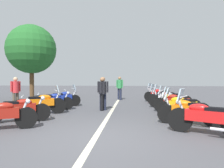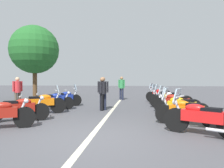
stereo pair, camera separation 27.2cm
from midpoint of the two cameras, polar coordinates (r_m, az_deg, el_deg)
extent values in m
plane|color=#4C4C51|center=(5.28, -6.44, -15.02)|extent=(80.00, 80.00, 0.00)
cube|color=beige|center=(8.89, -1.41, -8.25)|extent=(13.08, 0.16, 0.01)
cylinder|color=black|center=(6.78, -24.05, -8.68)|extent=(0.41, 0.64, 0.64)
ellipsoid|color=maroon|center=(6.79, -29.11, -5.48)|extent=(0.46, 0.58, 0.22)
cylinder|color=silver|center=(6.74, -24.59, -6.17)|extent=(0.19, 0.29, 0.58)
cylinder|color=silver|center=(6.71, -24.96, -3.12)|extent=(0.57, 0.31, 0.04)
sphere|color=silver|center=(6.71, -23.66, -4.47)|extent=(0.14, 0.14, 0.14)
cylinder|color=black|center=(7.77, -20.19, -7.45)|extent=(0.37, 0.63, 0.62)
cube|color=maroon|center=(7.81, -25.75, -6.12)|extent=(0.71, 1.16, 0.30)
ellipsoid|color=maroon|center=(7.77, -24.45, -4.66)|extent=(0.44, 0.58, 0.22)
cube|color=black|center=(7.82, -27.37, -4.80)|extent=(0.43, 0.54, 0.12)
cylinder|color=silver|center=(7.73, -20.66, -5.25)|extent=(0.18, 0.29, 0.58)
cylinder|color=silver|center=(7.70, -20.98, -2.59)|extent=(0.59, 0.28, 0.04)
sphere|color=silver|center=(7.71, -19.85, -3.77)|extent=(0.14, 0.14, 0.14)
cylinder|color=silver|center=(8.10, -28.75, -7.84)|extent=(0.29, 0.54, 0.08)
cylinder|color=black|center=(9.19, -15.79, -5.87)|extent=(0.45, 0.66, 0.68)
cylinder|color=black|center=(9.12, -25.03, -6.01)|extent=(0.45, 0.66, 0.68)
cube|color=orange|center=(9.10, -20.40, -4.83)|extent=(0.78, 1.11, 0.30)
ellipsoid|color=orange|center=(9.09, -19.28, -3.56)|extent=(0.48, 0.58, 0.22)
cube|color=black|center=(9.08, -21.80, -3.72)|extent=(0.46, 0.55, 0.12)
cylinder|color=silver|center=(9.15, -16.18, -4.01)|extent=(0.20, 0.29, 0.58)
cylinder|color=silver|center=(9.12, -16.44, -1.77)|extent=(0.56, 0.33, 0.04)
sphere|color=silver|center=(9.14, -15.50, -2.75)|extent=(0.14, 0.14, 0.14)
cylinder|color=silver|center=(9.30, -23.17, -6.47)|extent=(0.33, 0.52, 0.08)
cube|color=silver|center=(9.12, -15.95, -1.32)|extent=(0.37, 0.28, 0.32)
cylinder|color=black|center=(10.23, -13.27, -5.30)|extent=(0.38, 0.62, 0.61)
cylinder|color=black|center=(10.19, -21.38, -5.39)|extent=(0.38, 0.62, 0.61)
cube|color=navy|center=(10.16, -17.32, -4.35)|extent=(0.71, 1.11, 0.30)
ellipsoid|color=navy|center=(10.15, -16.32, -3.22)|extent=(0.45, 0.58, 0.22)
cube|color=black|center=(10.14, -18.58, -3.35)|extent=(0.43, 0.54, 0.12)
cylinder|color=silver|center=(10.19, -13.62, -3.63)|extent=(0.18, 0.29, 0.58)
cylinder|color=silver|center=(10.16, -13.86, -1.61)|extent=(0.58, 0.29, 0.04)
sphere|color=silver|center=(10.19, -13.01, -2.50)|extent=(0.14, 0.14, 0.14)
cylinder|color=silver|center=(10.37, -19.74, -5.77)|extent=(0.30, 0.53, 0.08)
cylinder|color=black|center=(11.41, -11.14, -4.56)|extent=(0.43, 0.62, 0.63)
cylinder|color=black|center=(11.21, -18.01, -4.71)|extent=(0.43, 0.62, 0.63)
cube|color=navy|center=(11.27, -14.55, -3.73)|extent=(0.74, 1.05, 0.30)
ellipsoid|color=navy|center=(11.29, -13.65, -2.70)|extent=(0.48, 0.58, 0.22)
cube|color=black|center=(11.23, -15.67, -2.83)|extent=(0.46, 0.55, 0.12)
cylinder|color=silver|center=(11.37, -11.44, -3.06)|extent=(0.20, 0.29, 0.58)
cylinder|color=silver|center=(11.34, -11.65, -1.25)|extent=(0.56, 0.33, 0.04)
sphere|color=silver|center=(11.38, -10.91, -2.05)|extent=(0.14, 0.14, 0.14)
cylinder|color=silver|center=(11.43, -16.72, -5.06)|extent=(0.33, 0.52, 0.08)
cube|color=silver|center=(11.36, -11.26, -0.89)|extent=(0.37, 0.28, 0.32)
cylinder|color=black|center=(6.11, 17.37, -9.55)|extent=(0.46, 0.66, 0.68)
cube|color=red|center=(5.91, 23.75, -8.20)|extent=(0.76, 1.04, 0.30)
ellipsoid|color=red|center=(5.91, 22.05, -6.21)|extent=(0.48, 0.58, 0.22)
cube|color=black|center=(5.84, 25.90, -6.54)|extent=(0.46, 0.55, 0.12)
cylinder|color=silver|center=(6.04, 17.93, -6.79)|extent=(0.20, 0.29, 0.58)
cylinder|color=silver|center=(5.99, 18.33, -3.39)|extent=(0.56, 0.34, 0.04)
sphere|color=silver|center=(6.05, 16.95, -4.86)|extent=(0.14, 0.14, 0.14)
cylinder|color=silver|center=(5.72, 27.46, -11.43)|extent=(0.34, 0.52, 0.08)
cube|color=silver|center=(6.01, 17.60, -2.70)|extent=(0.37, 0.28, 0.32)
cylinder|color=black|center=(7.13, 14.17, -8.15)|extent=(0.35, 0.64, 0.63)
cylinder|color=black|center=(6.99, 25.54, -8.43)|extent=(0.35, 0.64, 0.63)
cube|color=orange|center=(7.00, 19.81, -6.87)|extent=(0.63, 1.09, 0.30)
ellipsoid|color=orange|center=(6.99, 18.35, -5.21)|extent=(0.42, 0.58, 0.22)
cube|color=black|center=(6.95, 21.63, -5.44)|extent=(0.41, 0.54, 0.12)
cylinder|color=silver|center=(7.07, 14.66, -5.77)|extent=(0.17, 0.30, 0.58)
cylinder|color=silver|center=(7.03, 15.00, -2.86)|extent=(0.60, 0.25, 0.04)
sphere|color=silver|center=(7.07, 13.80, -4.13)|extent=(0.14, 0.14, 0.14)
cylinder|color=silver|center=(6.83, 23.17, -9.43)|extent=(0.26, 0.54, 0.08)
cube|color=silver|center=(7.04, 14.36, -2.28)|extent=(0.38, 0.24, 0.32)
cylinder|color=black|center=(8.37, 13.66, -6.81)|extent=(0.32, 0.62, 0.61)
cylinder|color=black|center=(8.25, 23.20, -7.00)|extent=(0.32, 0.62, 0.61)
cube|color=#EAB214|center=(8.26, 18.40, -5.69)|extent=(0.59, 1.08, 0.30)
ellipsoid|color=#EAB214|center=(8.26, 17.16, -4.29)|extent=(0.41, 0.57, 0.22)
cube|color=black|center=(8.22, 19.94, -4.47)|extent=(0.40, 0.54, 0.12)
cylinder|color=silver|center=(8.32, 14.08, -4.78)|extent=(0.16, 0.30, 0.58)
cylinder|color=silver|center=(8.29, 14.36, -2.31)|extent=(0.60, 0.23, 0.04)
sphere|color=silver|center=(8.32, 13.34, -3.39)|extent=(0.14, 0.14, 0.14)
cylinder|color=silver|center=(8.10, 21.22, -7.80)|extent=(0.25, 0.55, 0.08)
cube|color=silver|center=(8.30, 13.82, -1.82)|extent=(0.38, 0.23, 0.32)
cylinder|color=black|center=(9.64, 12.62, -5.66)|extent=(0.34, 0.64, 0.63)
cylinder|color=black|center=(9.45, 21.32, -5.86)|extent=(0.34, 0.64, 0.63)
cube|color=maroon|center=(9.49, 16.93, -4.70)|extent=(0.63, 1.13, 0.30)
ellipsoid|color=maroon|center=(9.50, 15.86, -3.47)|extent=(0.42, 0.58, 0.22)
cube|color=black|center=(9.45, 18.26, -3.64)|extent=(0.40, 0.54, 0.12)
cylinder|color=silver|center=(9.59, 12.98, -3.89)|extent=(0.16, 0.30, 0.58)
cylinder|color=silver|center=(9.56, 13.23, -1.75)|extent=(0.60, 0.24, 0.04)
sphere|color=silver|center=(9.60, 12.35, -2.69)|extent=(0.14, 0.14, 0.14)
cylinder|color=silver|center=(9.30, 19.45, -6.55)|extent=(0.26, 0.55, 0.08)
cube|color=silver|center=(9.57, 12.76, -1.32)|extent=(0.38, 0.23, 0.32)
cylinder|color=black|center=(10.97, 11.40, -4.69)|extent=(0.34, 0.68, 0.67)
cylinder|color=black|center=(10.77, 19.38, -4.85)|extent=(0.34, 0.68, 0.67)
cube|color=white|center=(10.83, 15.36, -3.83)|extent=(0.61, 1.19, 0.30)
ellipsoid|color=white|center=(10.84, 14.42, -2.76)|extent=(0.40, 0.57, 0.22)
cube|color=black|center=(10.79, 16.52, -2.90)|extent=(0.39, 0.54, 0.12)
cylinder|color=silver|center=(10.93, 11.71, -3.13)|extent=(0.15, 0.30, 0.58)
cylinder|color=silver|center=(10.90, 11.93, -1.25)|extent=(0.60, 0.22, 0.04)
sphere|color=silver|center=(10.94, 11.15, -2.08)|extent=(0.14, 0.14, 0.14)
cylinder|color=silver|center=(10.63, 17.67, -5.47)|extent=(0.24, 0.55, 0.08)
cube|color=silver|center=(10.92, 11.52, -0.88)|extent=(0.38, 0.22, 0.32)
cylinder|color=black|center=(12.54, 10.55, -4.09)|extent=(0.40, 0.60, 0.60)
cylinder|color=black|center=(12.04, 17.19, -4.35)|extent=(0.40, 0.60, 0.60)
cube|color=black|center=(12.25, 13.81, -3.38)|extent=(0.78, 1.14, 0.30)
ellipsoid|color=black|center=(12.30, 13.02, -2.43)|extent=(0.47, 0.58, 0.22)
cube|color=black|center=(12.17, 14.79, -2.57)|extent=(0.45, 0.55, 0.12)
cylinder|color=silver|center=(12.49, 10.81, -2.73)|extent=(0.20, 0.29, 0.58)
cylinder|color=silver|center=(12.45, 10.98, -1.08)|extent=(0.57, 0.32, 0.04)
sphere|color=silver|center=(12.52, 10.34, -1.80)|extent=(0.14, 0.14, 0.14)
cylinder|color=silver|center=(11.97, 15.56, -4.81)|extent=(0.33, 0.52, 0.08)
cube|color=silver|center=(12.48, 10.65, -0.75)|extent=(0.38, 0.27, 0.32)
cylinder|color=black|center=(13.70, 9.86, -3.49)|extent=(0.44, 0.65, 0.67)
cylinder|color=black|center=(13.14, 15.94, -3.72)|extent=(0.44, 0.65, 0.67)
cube|color=red|center=(13.39, 12.84, -2.84)|extent=(0.80, 1.15, 0.30)
ellipsoid|color=red|center=(13.44, 12.13, -1.97)|extent=(0.48, 0.58, 0.22)
cube|color=black|center=(13.30, 13.73, -2.10)|extent=(0.46, 0.55, 0.12)
cylinder|color=silver|center=(13.65, 10.10, -2.24)|extent=(0.20, 0.29, 0.58)
cylinder|color=silver|center=(13.62, 10.26, -0.73)|extent=(0.56, 0.33, 0.04)
sphere|color=silver|center=(13.68, 9.68, -1.39)|extent=(0.14, 0.14, 0.14)
cylinder|color=silver|center=(13.08, 14.42, -4.18)|extent=(0.33, 0.52, 0.08)
cube|color=silver|center=(13.65, 9.95, -0.43)|extent=(0.37, 0.28, 0.32)
cube|color=orange|center=(9.65, -28.14, -7.58)|extent=(0.36, 0.36, 0.03)
cone|color=orange|center=(9.61, -28.16, -5.82)|extent=(0.26, 0.26, 0.60)
cylinder|color=white|center=(9.60, -28.16, -5.67)|extent=(0.19, 0.19, 0.07)
cylinder|color=brown|center=(11.56, -26.50, -4.20)|extent=(0.14, 0.14, 0.79)
cylinder|color=brown|center=(11.64, -25.71, -4.15)|extent=(0.14, 0.14, 0.79)
cylinder|color=red|center=(11.56, -26.14, -0.76)|extent=(0.32, 0.32, 0.59)
cylinder|color=red|center=(11.45, -27.11, -0.64)|extent=(0.09, 0.09, 0.53)
cylinder|color=red|center=(11.66, -25.18, -0.58)|extent=(0.09, 0.09, 0.53)
sphere|color=#D8AD84|center=(11.55, -26.16, 1.25)|extent=(0.21, 0.21, 0.21)
cylinder|color=#1E2338|center=(9.76, -2.85, -5.07)|extent=(0.14, 0.14, 0.79)
cylinder|color=#1E2338|center=(9.79, -3.90, -5.05)|extent=(0.14, 0.14, 0.79)
cylinder|color=black|center=(9.72, -3.38, -1.00)|extent=(0.32, 0.32, 0.59)
cylinder|color=black|center=(9.69, -2.09, -0.83)|extent=(0.09, 0.09, 0.53)
cylinder|color=black|center=(9.75, -4.66, -0.82)|extent=(0.09, 0.09, 0.53)
sphere|color=#9E704C|center=(9.71, -3.38, 1.38)|extent=(0.21, 0.21, 0.21)
cylinder|color=#1E2338|center=(14.60, 1.32, -2.85)|extent=(0.14, 0.14, 0.83)
cylinder|color=#1E2338|center=(14.52, 1.94, -2.88)|extent=(0.14, 0.14, 0.83)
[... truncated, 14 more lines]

